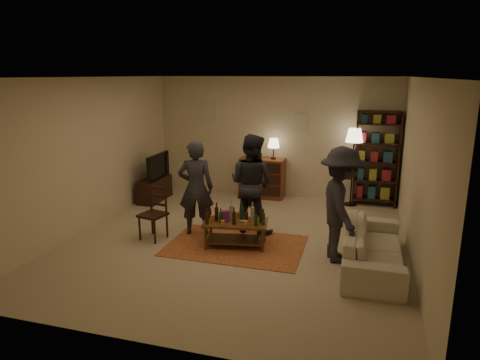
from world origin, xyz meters
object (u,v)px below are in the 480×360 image
at_px(tv_stand, 154,183).
at_px(bookshelf, 376,158).
at_px(person_left, 196,188).
at_px(person_right, 251,184).
at_px(dresser, 263,177).
at_px(coffee_table, 235,224).
at_px(floor_lamp, 354,141).
at_px(sofa, 373,247).
at_px(dining_chair, 155,211).
at_px(person_by_sofa, 341,205).

xyz_separation_m(tv_stand, bookshelf, (4.69, 0.98, 0.65)).
relative_size(person_left, person_right, 0.95).
height_order(dresser, person_right, person_right).
height_order(dresser, bookshelf, bookshelf).
distance_m(tv_stand, bookshelf, 4.84).
bearing_deg(coffee_table, floor_lamp, 59.03).
bearing_deg(person_right, floor_lamp, -110.36).
bearing_deg(sofa, floor_lamp, 7.94).
relative_size(tv_stand, floor_lamp, 0.64).
height_order(bookshelf, sofa, bookshelf).
distance_m(dining_chair, floor_lamp, 4.38).
distance_m(coffee_table, person_right, 0.89).
bearing_deg(coffee_table, sofa, -4.72).
bearing_deg(sofa, dining_chair, 87.67).
bearing_deg(bookshelf, sofa, -90.82).
xyz_separation_m(coffee_table, person_by_sofa, (1.65, -0.08, 0.48)).
bearing_deg(floor_lamp, tv_stand, -168.61).
bearing_deg(bookshelf, coffee_table, -126.17).
height_order(coffee_table, bookshelf, bookshelf).
bearing_deg(person_by_sofa, dining_chair, 71.51).
distance_m(dresser, person_by_sofa, 3.58).
bearing_deg(dining_chair, bookshelf, 52.28).
height_order(coffee_table, person_right, person_right).
relative_size(coffee_table, dining_chair, 1.19).
height_order(floor_lamp, person_right, person_right).
distance_m(coffee_table, dining_chair, 1.43).
relative_size(tv_stand, sofa, 0.51).
xyz_separation_m(coffee_table, sofa, (2.15, -0.18, -0.08)).
distance_m(dresser, person_right, 2.25).
bearing_deg(person_left, coffee_table, 139.56).
distance_m(tv_stand, person_right, 2.91).
bearing_deg(person_right, person_by_sofa, 169.89).
distance_m(coffee_table, dresser, 2.95).
height_order(tv_stand, person_left, person_left).
relative_size(dining_chair, dresser, 0.68).
xyz_separation_m(person_left, person_right, (0.89, 0.40, 0.04)).
xyz_separation_m(dining_chair, bookshelf, (3.62, 3.03, 0.55)).
xyz_separation_m(tv_stand, dresser, (2.25, 0.91, 0.09)).
distance_m(bookshelf, person_right, 3.10).
bearing_deg(dresser, bookshelf, 1.57).
distance_m(dining_chair, person_left, 0.80).
distance_m(dining_chair, dresser, 3.19).
distance_m(coffee_table, person_left, 0.99).
relative_size(coffee_table, bookshelf, 0.55).
distance_m(floor_lamp, person_right, 2.74).
height_order(dining_chair, sofa, dining_chair).
distance_m(dresser, sofa, 3.93).
relative_size(floor_lamp, person_left, 0.99).
height_order(person_right, person_by_sofa, person_right).
bearing_deg(person_by_sofa, floor_lamp, -19.04).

